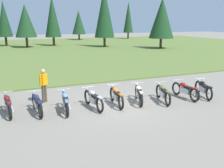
{
  "coord_description": "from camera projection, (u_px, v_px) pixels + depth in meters",
  "views": [
    {
      "loc": [
        -4.74,
        -10.7,
        3.91
      ],
      "look_at": [
        0.0,
        0.6,
        0.9
      ],
      "focal_mm": 40.97,
      "sensor_mm": 36.0,
      "label": 1
    }
  ],
  "objects": [
    {
      "name": "motorcycle_orange",
      "position": [
        116.0,
        96.0,
        12.23
      ],
      "size": [
        0.62,
        2.1,
        0.88
      ],
      "color": "black",
      "rests_on": "ground"
    },
    {
      "name": "rider_checking_bike",
      "position": [
        44.0,
        84.0,
        12.5
      ],
      "size": [
        0.42,
        0.41,
        1.67
      ],
      "color": "#4C4233",
      "rests_on": "ground"
    },
    {
      "name": "motorcycle_navy",
      "position": [
        37.0,
        103.0,
        11.11
      ],
      "size": [
        0.62,
        2.1,
        0.88
      ],
      "color": "black",
      "rests_on": "ground"
    },
    {
      "name": "ground_plane",
      "position": [
        117.0,
        105.0,
        12.29
      ],
      "size": [
        140.0,
        140.0,
        0.0
      ],
      "primitive_type": "plane",
      "color": "gray"
    },
    {
      "name": "grass_moorland",
      "position": [
        41.0,
        50.0,
        35.95
      ],
      "size": [
        80.0,
        44.0,
        0.1
      ],
      "primitive_type": "cube",
      "color": "#5B7033",
      "rests_on": "ground"
    },
    {
      "name": "motorcycle_cream",
      "position": [
        139.0,
        94.0,
        12.61
      ],
      "size": [
        0.9,
        2.01,
        0.88
      ],
      "color": "black",
      "rests_on": "ground"
    },
    {
      "name": "motorcycle_olive",
      "position": [
        163.0,
        93.0,
        12.72
      ],
      "size": [
        0.77,
        2.06,
        0.88
      ],
      "color": "black",
      "rests_on": "ground"
    },
    {
      "name": "motorcycle_black",
      "position": [
        203.0,
        88.0,
        13.58
      ],
      "size": [
        0.85,
        2.03,
        0.88
      ],
      "color": "black",
      "rests_on": "ground"
    },
    {
      "name": "motorcycle_maroon",
      "position": [
        8.0,
        104.0,
        10.98
      ],
      "size": [
        0.62,
        2.1,
        0.88
      ],
      "color": "black",
      "rests_on": "ground"
    },
    {
      "name": "motorcycle_sky_blue",
      "position": [
        65.0,
        102.0,
        11.33
      ],
      "size": [
        0.62,
        2.1,
        0.88
      ],
      "color": "black",
      "rests_on": "ground"
    },
    {
      "name": "forest_treeline",
      "position": [
        30.0,
        17.0,
        38.73
      ],
      "size": [
        45.0,
        25.05,
        8.93
      ],
      "color": "#47331E",
      "rests_on": "ground"
    },
    {
      "name": "motorcycle_silver",
      "position": [
        93.0,
        99.0,
        11.78
      ],
      "size": [
        0.62,
        2.1,
        0.88
      ],
      "color": "black",
      "rests_on": "ground"
    },
    {
      "name": "motorcycle_red",
      "position": [
        185.0,
        90.0,
        13.31
      ],
      "size": [
        0.62,
        2.1,
        0.88
      ],
      "color": "black",
      "rests_on": "ground"
    }
  ]
}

